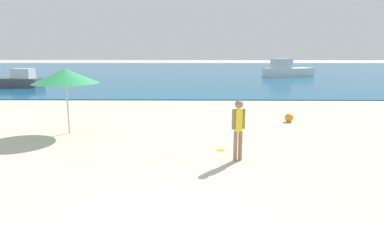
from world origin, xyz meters
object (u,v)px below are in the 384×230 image
at_px(frisbee, 221,150).
at_px(beach_ball, 289,118).
at_px(person_standing, 238,127).
at_px(boat_near, 17,81).
at_px(beach_umbrella, 65,76).
at_px(boat_far, 287,70).

distance_m(frisbee, beach_ball, 4.98).
xyz_separation_m(person_standing, boat_near, (-15.19, 17.32, -0.35)).
relative_size(frisbee, beach_umbrella, 0.10).
bearing_deg(frisbee, boat_far, 71.35).
relative_size(boat_near, boat_far, 0.74).
height_order(boat_near, boat_far, boat_far).
distance_m(boat_far, beach_umbrella, 29.53).
bearing_deg(beach_umbrella, boat_far, 60.51).
bearing_deg(person_standing, boat_near, -66.10).
bearing_deg(beach_umbrella, frisbee, -20.70).
distance_m(boat_near, boat_far, 26.64).
xyz_separation_m(frisbee, boat_far, (9.33, 27.64, 0.72)).
xyz_separation_m(person_standing, beach_umbrella, (-5.56, 2.87, 1.09)).
height_order(boat_near, beach_umbrella, beach_umbrella).
bearing_deg(boat_far, frisbee, -131.80).
height_order(beach_ball, beach_umbrella, beach_umbrella).
relative_size(person_standing, boat_far, 0.27).
relative_size(person_standing, beach_ball, 4.61).
bearing_deg(boat_far, beach_ball, -127.99).
bearing_deg(person_standing, boat_far, -124.79).
height_order(person_standing, boat_far, boat_far).
distance_m(beach_ball, beach_umbrella, 8.67).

